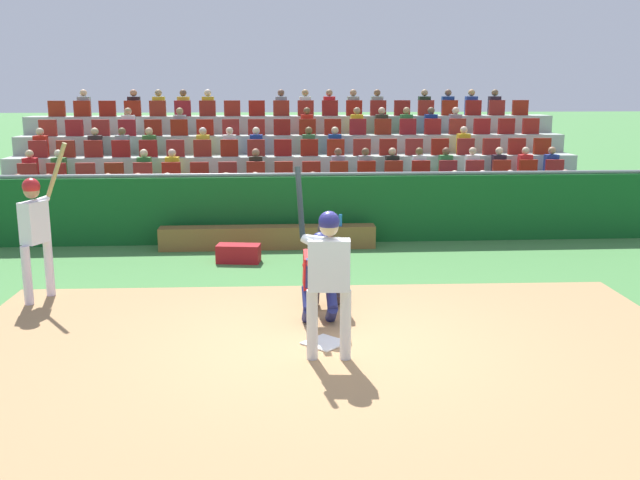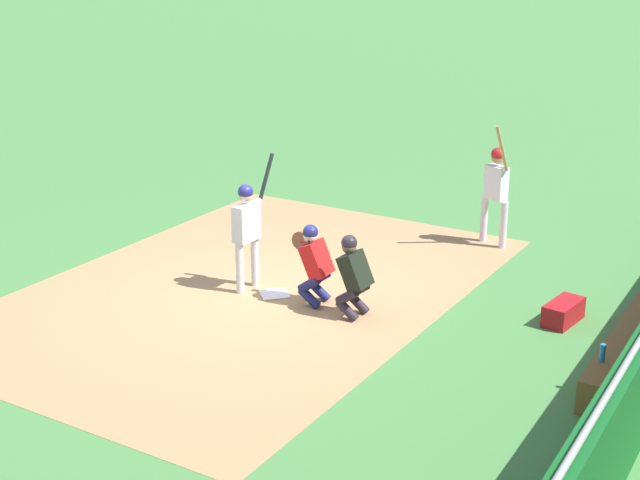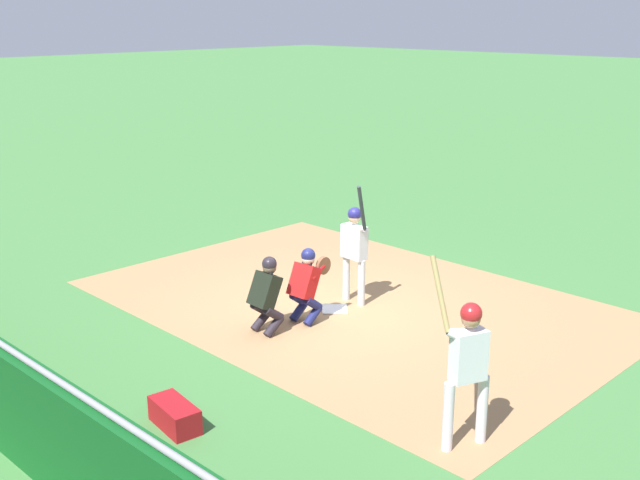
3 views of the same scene
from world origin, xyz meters
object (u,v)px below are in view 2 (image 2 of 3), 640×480
at_px(dugout_bench, 632,337).
at_px(equipment_duffel_bag, 563,312).
at_px(home_plate_umpire, 353,272).
at_px(water_bottle_on_bench, 603,353).
at_px(catcher_crouching, 314,260).
at_px(home_plate_marker, 274,294).
at_px(batter_at_plate, 247,225).
at_px(on_deck_batter, 496,185).

bearing_deg(dugout_bench, equipment_duffel_bag, 64.55).
xyz_separation_m(home_plate_umpire, water_bottle_on_bench, (-0.58, -3.82, -0.14)).
height_order(catcher_crouching, dugout_bench, catcher_crouching).
distance_m(catcher_crouching, dugout_bench, 4.75).
relative_size(home_plate_marker, catcher_crouching, 0.34).
distance_m(batter_at_plate, on_deck_batter, 4.85).
bearing_deg(home_plate_umpire, on_deck_batter, -9.12).
xyz_separation_m(home_plate_marker, catcher_crouching, (0.02, -0.71, 0.70)).
bearing_deg(equipment_duffel_bag, home_plate_marker, 114.60).
height_order(batter_at_plate, water_bottle_on_bench, batter_at_plate).
height_order(home_plate_marker, home_plate_umpire, home_plate_umpire).
xyz_separation_m(catcher_crouching, home_plate_umpire, (-0.15, -0.76, -0.02)).
xyz_separation_m(batter_at_plate, equipment_duffel_bag, (1.24, -4.77, -0.93)).
xyz_separation_m(batter_at_plate, water_bottle_on_bench, (-0.70, -5.79, -0.53)).
bearing_deg(home_plate_umpire, equipment_duffel_bag, -64.06).
relative_size(home_plate_marker, batter_at_plate, 0.20).
xyz_separation_m(catcher_crouching, dugout_bench, (0.69, -4.67, -0.50)).
bearing_deg(catcher_crouching, batter_at_plate, 90.93).
height_order(catcher_crouching, water_bottle_on_bench, catcher_crouching).
bearing_deg(dugout_bench, home_plate_marker, 97.58).
xyz_separation_m(batter_at_plate, catcher_crouching, (0.02, -1.21, -0.37)).
bearing_deg(on_deck_batter, home_plate_umpire, 170.88).
relative_size(home_plate_umpire, on_deck_batter, 0.55).
height_order(batter_at_plate, on_deck_batter, on_deck_batter).
bearing_deg(home_plate_marker, catcher_crouching, -88.01).
distance_m(home_plate_umpire, dugout_bench, 4.02).
height_order(dugout_bench, equipment_duffel_bag, dugout_bench).
bearing_deg(on_deck_batter, dugout_bench, -136.07).
relative_size(catcher_crouching, dugout_bench, 0.31).
bearing_deg(on_deck_batter, home_plate_marker, 152.21).
xyz_separation_m(home_plate_marker, on_deck_batter, (4.07, -2.15, 1.13)).
bearing_deg(dugout_bench, on_deck_batter, 43.93).
distance_m(catcher_crouching, home_plate_umpire, 0.78).
xyz_separation_m(home_plate_umpire, dugout_bench, (0.84, -3.91, -0.48)).
distance_m(dugout_bench, water_bottle_on_bench, 1.46).
relative_size(water_bottle_on_bench, on_deck_batter, 0.10).
bearing_deg(water_bottle_on_bench, batter_at_plate, 83.08).
relative_size(home_plate_umpire, equipment_duffel_bag, 1.68).
relative_size(batter_at_plate, water_bottle_on_bench, 9.53).
xyz_separation_m(home_plate_marker, home_plate_umpire, (-0.12, -1.47, 0.69)).
bearing_deg(water_bottle_on_bench, catcher_crouching, 81.05).
bearing_deg(water_bottle_on_bench, on_deck_batter, 33.43).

